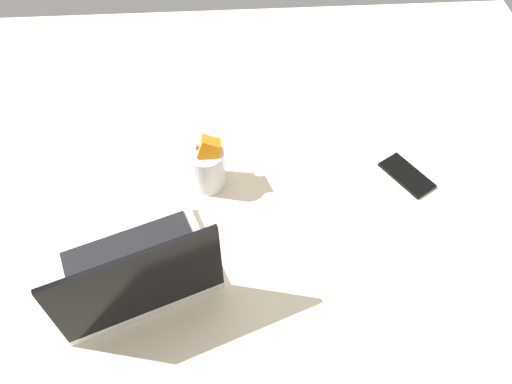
# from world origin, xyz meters

# --- Properties ---
(bed_mattress) EXTENTS (1.80, 1.40, 0.18)m
(bed_mattress) POSITION_xyz_m (0.00, 0.00, 0.09)
(bed_mattress) COLOR beige
(bed_mattress) RESTS_ON ground
(laptop) EXTENTS (0.39, 0.33, 0.23)m
(laptop) POSITION_xyz_m (0.31, 0.36, 0.22)
(laptop) COLOR silver
(laptop) RESTS_ON bed_mattress
(snack_cup) EXTENTS (0.09, 0.10, 0.15)m
(snack_cup) POSITION_xyz_m (0.16, 0.08, 0.24)
(snack_cup) COLOR silver
(snack_cup) RESTS_ON bed_mattress
(cell_phone) EXTENTS (0.13, 0.15, 0.01)m
(cell_phone) POSITION_xyz_m (-0.34, 0.09, 0.18)
(cell_phone) COLOR black
(cell_phone) RESTS_ON bed_mattress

